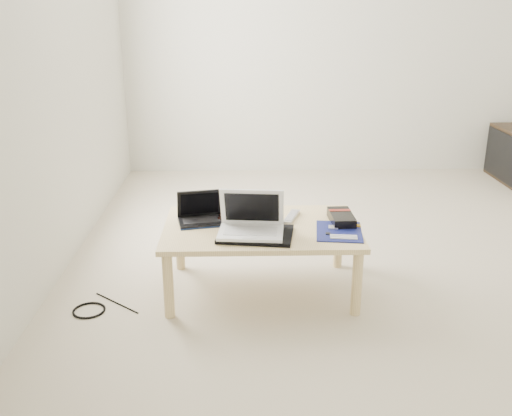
{
  "coord_description": "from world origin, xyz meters",
  "views": [
    {
      "loc": [
        -0.88,
        -3.61,
        1.57
      ],
      "look_at": [
        -0.8,
        -0.61,
        0.51
      ],
      "focal_mm": 40.0,
      "sensor_mm": 36.0,
      "label": 1
    }
  ],
  "objects_px": {
    "white_laptop": "(251,224)",
    "gpu_box": "(341,218)",
    "netbook": "(201,215)",
    "coffee_table": "(261,234)"
  },
  "relations": [
    {
      "from": "white_laptop",
      "to": "coffee_table",
      "type": "bearing_deg",
      "value": 67.39
    },
    {
      "from": "coffee_table",
      "to": "gpu_box",
      "type": "bearing_deg",
      "value": 5.97
    },
    {
      "from": "coffee_table",
      "to": "netbook",
      "type": "xyz_separation_m",
      "value": [
        -0.34,
        0.08,
        0.09
      ]
    },
    {
      "from": "coffee_table",
      "to": "gpu_box",
      "type": "relative_size",
      "value": 4.33
    },
    {
      "from": "white_laptop",
      "to": "gpu_box",
      "type": "xyz_separation_m",
      "value": [
        0.52,
        0.19,
        -0.04
      ]
    },
    {
      "from": "netbook",
      "to": "white_laptop",
      "type": "xyz_separation_m",
      "value": [
        0.29,
        -0.22,
        0.03
      ]
    },
    {
      "from": "netbook",
      "to": "gpu_box",
      "type": "relative_size",
      "value": 1.14
    },
    {
      "from": "white_laptop",
      "to": "gpu_box",
      "type": "distance_m",
      "value": 0.56
    },
    {
      "from": "netbook",
      "to": "white_laptop",
      "type": "relative_size",
      "value": 0.79
    },
    {
      "from": "coffee_table",
      "to": "white_laptop",
      "type": "distance_m",
      "value": 0.19
    }
  ]
}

